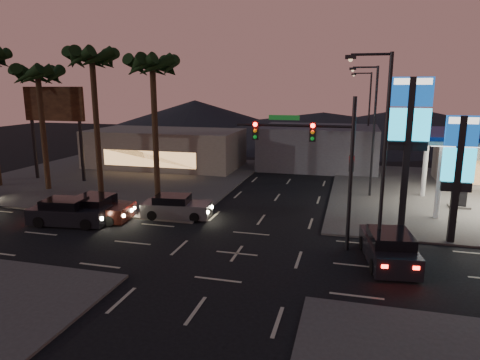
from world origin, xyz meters
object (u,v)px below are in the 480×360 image
(car_lane_a_mid, at_px, (93,210))
(car_lane_b_mid, at_px, (100,206))
(suv_station, at_px, (389,248))
(pylon_sign_short, at_px, (459,160))
(traffic_signal_mast, at_px, (317,151))
(car_lane_b_front, at_px, (176,207))
(car_lane_a_front, at_px, (69,213))
(pylon_sign_tall, at_px, (409,125))

(car_lane_a_mid, xyz_separation_m, car_lane_b_mid, (-0.18, 0.98, -0.02))
(car_lane_a_mid, distance_m, suv_station, 18.01)
(pylon_sign_short, relative_size, car_lane_b_mid, 1.51)
(traffic_signal_mast, xyz_separation_m, car_lane_b_front, (-9.33, 3.11, -4.54))
(pylon_sign_short, relative_size, car_lane_b_front, 1.49)
(car_lane_a_mid, bearing_deg, car_lane_b_mid, 100.12)
(car_lane_a_front, height_order, car_lane_b_front, car_lane_a_front)
(pylon_sign_short, bearing_deg, pylon_sign_tall, 158.20)
(car_lane_a_front, relative_size, suv_station, 1.00)
(car_lane_a_front, distance_m, car_lane_b_front, 6.67)
(traffic_signal_mast, bearing_deg, car_lane_b_mid, 172.04)
(car_lane_a_front, bearing_deg, car_lane_a_mid, 42.36)
(pylon_sign_tall, distance_m, suv_station, 7.41)
(car_lane_b_front, relative_size, suv_station, 0.92)
(pylon_sign_short, distance_m, car_lane_a_front, 22.96)
(car_lane_b_mid, bearing_deg, traffic_signal_mast, -7.96)
(traffic_signal_mast, height_order, car_lane_b_front, traffic_signal_mast)
(car_lane_a_front, distance_m, suv_station, 19.00)
(traffic_signal_mast, bearing_deg, suv_station, -17.71)
(pylon_sign_short, xyz_separation_m, traffic_signal_mast, (-7.24, -2.51, 0.57))
(car_lane_a_front, xyz_separation_m, car_lane_a_mid, (1.08, 0.99, -0.05))
(pylon_sign_tall, bearing_deg, suv_station, -102.30)
(car_lane_a_mid, bearing_deg, pylon_sign_short, 3.98)
(traffic_signal_mast, height_order, suv_station, traffic_signal_mast)
(pylon_sign_short, bearing_deg, traffic_signal_mast, -160.87)
(pylon_sign_short, height_order, car_lane_a_mid, pylon_sign_short)
(pylon_sign_tall, relative_size, pylon_sign_short, 1.29)
(pylon_sign_short, xyz_separation_m, car_lane_a_mid, (-21.40, -1.49, -3.95))
(car_lane_a_mid, xyz_separation_m, car_lane_b_front, (4.83, 2.09, -0.01))
(car_lane_a_mid, relative_size, suv_station, 0.93)
(car_lane_b_front, bearing_deg, suv_station, -18.23)
(car_lane_a_mid, xyz_separation_m, suv_station, (17.88, -2.21, 0.05))
(pylon_sign_short, relative_size, traffic_signal_mast, 0.88)
(pylon_sign_short, distance_m, traffic_signal_mast, 7.69)
(car_lane_a_front, bearing_deg, pylon_sign_short, 6.29)
(car_lane_a_front, relative_size, car_lane_a_mid, 1.07)
(pylon_sign_short, height_order, car_lane_b_mid, pylon_sign_short)
(pylon_sign_tall, distance_m, car_lane_b_front, 15.19)
(pylon_sign_short, height_order, traffic_signal_mast, traffic_signal_mast)
(pylon_sign_short, xyz_separation_m, car_lane_b_mid, (-21.58, -0.51, -3.97))
(car_lane_a_mid, distance_m, car_lane_b_front, 5.26)
(car_lane_a_mid, relative_size, car_lane_b_front, 1.02)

